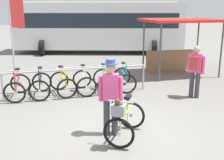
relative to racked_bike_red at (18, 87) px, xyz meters
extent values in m
plane|color=slate|center=(2.53, -2.85, -0.37)|extent=(80.00, 80.00, 0.00)
cylinder|color=#99999E|center=(-0.40, -0.22, 0.06)|extent=(0.06, 0.06, 0.85)
cylinder|color=#99999E|center=(4.13, 0.21, 0.06)|extent=(0.06, 0.06, 0.85)
cylinder|color=#99999E|center=(1.86, 0.00, 0.48)|extent=(4.53, 0.47, 0.05)
torus|color=black|center=(0.02, 0.51, -0.04)|extent=(0.66, 0.11, 0.66)
cylinder|color=#B7B7BC|center=(0.02, 0.51, -0.04)|extent=(0.08, 0.07, 0.08)
torus|color=black|center=(-0.02, -0.51, -0.04)|extent=(0.66, 0.11, 0.66)
cylinder|color=#B7B7BC|center=(-0.02, -0.51, -0.04)|extent=(0.08, 0.07, 0.08)
cube|color=red|center=(0.00, 0.00, 0.19)|extent=(0.08, 0.92, 0.04)
cube|color=red|center=(0.00, -0.05, 0.41)|extent=(0.06, 0.61, 0.04)
cylinder|color=red|center=(0.01, 0.18, 0.24)|extent=(0.03, 0.03, 0.55)
cube|color=black|center=(0.01, 0.18, 0.51)|extent=(0.13, 0.24, 0.06)
cylinder|color=red|center=(-0.02, -0.39, 0.28)|extent=(0.03, 0.03, 0.63)
cylinder|color=#B7B7BC|center=(-0.02, -0.39, 0.59)|extent=(0.52, 0.05, 0.03)
torus|color=black|center=(0.70, 0.58, -0.04)|extent=(0.66, 0.10, 0.66)
cylinder|color=#B7B7BC|center=(0.70, 0.58, -0.04)|extent=(0.08, 0.07, 0.08)
torus|color=black|center=(0.69, -0.44, -0.04)|extent=(0.66, 0.10, 0.66)
cylinder|color=#B7B7BC|center=(0.69, -0.44, -0.04)|extent=(0.08, 0.07, 0.08)
cube|color=black|center=(0.70, 0.07, 0.19)|extent=(0.05, 0.92, 0.04)
cube|color=black|center=(0.70, 0.02, 0.41)|extent=(0.05, 0.61, 0.04)
cylinder|color=black|center=(0.70, 0.25, 0.24)|extent=(0.03, 0.03, 0.55)
cube|color=black|center=(0.70, 0.25, 0.51)|extent=(0.12, 0.24, 0.06)
cylinder|color=black|center=(0.69, -0.32, 0.28)|extent=(0.03, 0.03, 0.63)
cylinder|color=#B7B7BC|center=(0.69, -0.32, 0.59)|extent=(0.52, 0.04, 0.03)
torus|color=black|center=(1.28, 0.63, -0.04)|extent=(0.66, 0.24, 0.66)
cylinder|color=#B7B7BC|center=(1.28, 0.63, -0.04)|extent=(0.09, 0.08, 0.08)
torus|color=black|center=(1.51, -0.36, -0.04)|extent=(0.66, 0.24, 0.66)
cylinder|color=#B7B7BC|center=(1.51, -0.36, -0.04)|extent=(0.09, 0.08, 0.08)
cube|color=yellow|center=(1.39, 0.13, 0.19)|extent=(0.24, 0.90, 0.04)
cube|color=yellow|center=(1.41, 0.08, 0.41)|extent=(0.17, 0.60, 0.04)
cylinder|color=yellow|center=(1.35, 0.31, 0.24)|extent=(0.03, 0.03, 0.55)
cube|color=black|center=(1.35, 0.31, 0.51)|extent=(0.17, 0.26, 0.06)
cylinder|color=yellow|center=(1.48, -0.25, 0.28)|extent=(0.03, 0.03, 0.63)
cylinder|color=#B7B7BC|center=(1.48, -0.25, 0.59)|extent=(0.51, 0.15, 0.03)
torus|color=black|center=(2.06, 0.71, -0.04)|extent=(0.66, 0.10, 0.66)
cylinder|color=#B7B7BC|center=(2.06, 0.71, -0.04)|extent=(0.08, 0.06, 0.08)
torus|color=black|center=(2.12, -0.31, -0.04)|extent=(0.66, 0.10, 0.66)
cylinder|color=#B7B7BC|center=(2.12, -0.31, -0.04)|extent=(0.08, 0.06, 0.08)
cube|color=silver|center=(2.09, 0.20, 0.19)|extent=(0.09, 0.92, 0.04)
cube|color=silver|center=(2.09, 0.15, 0.41)|extent=(0.07, 0.61, 0.04)
cylinder|color=silver|center=(2.08, 0.38, 0.24)|extent=(0.03, 0.03, 0.55)
cube|color=black|center=(2.08, 0.38, 0.51)|extent=(0.13, 0.25, 0.06)
cylinder|color=silver|center=(2.11, -0.19, 0.28)|extent=(0.03, 0.03, 0.63)
cylinder|color=#B7B7BC|center=(2.11, -0.19, 0.59)|extent=(0.52, 0.06, 0.03)
torus|color=black|center=(2.78, 0.77, -0.04)|extent=(0.66, 0.08, 0.66)
cylinder|color=#B7B7BC|center=(2.78, 0.77, -0.04)|extent=(0.08, 0.06, 0.08)
torus|color=black|center=(2.79, -0.25, -0.04)|extent=(0.66, 0.08, 0.66)
cylinder|color=#B7B7BC|center=(2.79, -0.25, -0.04)|extent=(0.08, 0.06, 0.08)
cube|color=#9ED14C|center=(2.79, 0.26, 0.19)|extent=(0.04, 0.92, 0.04)
cube|color=#9ED14C|center=(2.79, 0.21, 0.41)|extent=(0.04, 0.61, 0.04)
cylinder|color=#9ED14C|center=(2.79, 0.45, 0.24)|extent=(0.03, 0.03, 0.55)
cube|color=black|center=(2.79, 0.45, 0.51)|extent=(0.12, 0.24, 0.06)
cylinder|color=#9ED14C|center=(2.79, -0.12, 0.28)|extent=(0.03, 0.03, 0.63)
cylinder|color=#B7B7BC|center=(2.79, -0.12, 0.59)|extent=(0.52, 0.03, 0.03)
torus|color=black|center=(3.51, 0.84, -0.04)|extent=(0.66, 0.10, 0.66)
cylinder|color=#B7B7BC|center=(3.51, 0.84, -0.04)|extent=(0.08, 0.06, 0.08)
torus|color=black|center=(3.46, -0.18, -0.04)|extent=(0.66, 0.10, 0.66)
cylinder|color=#B7B7BC|center=(3.46, -0.18, -0.04)|extent=(0.08, 0.06, 0.08)
cube|color=teal|center=(3.48, 0.33, 0.19)|extent=(0.08, 0.92, 0.04)
cube|color=teal|center=(3.48, 0.28, 0.41)|extent=(0.07, 0.61, 0.04)
cylinder|color=teal|center=(3.49, 0.51, 0.24)|extent=(0.03, 0.03, 0.55)
cube|color=black|center=(3.49, 0.51, 0.51)|extent=(0.13, 0.25, 0.06)
cylinder|color=teal|center=(3.46, -0.06, 0.28)|extent=(0.03, 0.03, 0.63)
cylinder|color=#B7B7BC|center=(3.46, -0.06, 0.59)|extent=(0.52, 0.05, 0.03)
torus|color=black|center=(2.91, -2.85, -0.04)|extent=(0.61, 0.37, 0.66)
cylinder|color=#B7B7BC|center=(2.91, -2.85, -0.04)|extent=(0.10, 0.09, 0.08)
torus|color=black|center=(2.42, -3.74, -0.04)|extent=(0.61, 0.37, 0.66)
cylinder|color=#B7B7BC|center=(2.42, -3.74, -0.04)|extent=(0.10, 0.09, 0.08)
cube|color=#9ED14C|center=(2.66, -3.30, 0.19)|extent=(0.47, 0.82, 0.04)
cube|color=#9ED14C|center=(2.64, -3.34, 0.41)|extent=(0.32, 0.56, 0.04)
cylinder|color=#9ED14C|center=(2.75, -3.13, 0.24)|extent=(0.03, 0.03, 0.55)
cube|color=black|center=(2.75, -3.13, 0.51)|extent=(0.22, 0.27, 0.06)
cylinder|color=#9ED14C|center=(2.48, -3.64, 0.28)|extent=(0.03, 0.03, 0.63)
cylinder|color=#B7B7BC|center=(2.48, -3.64, 0.59)|extent=(0.47, 0.27, 0.03)
cube|color=gray|center=(2.41, -3.76, 0.47)|extent=(0.32, 0.30, 0.22)
ellipsoid|color=#4C3828|center=(2.41, -3.76, 0.57)|extent=(0.23, 0.23, 0.16)
sphere|color=#4C3828|center=(2.37, -3.83, 0.67)|extent=(0.11, 0.11, 0.11)
cylinder|color=#383842|center=(2.29, -3.06, 0.04)|extent=(0.14, 0.14, 0.82)
cylinder|color=#383842|center=(2.47, -3.10, 0.04)|extent=(0.14, 0.14, 0.82)
cube|color=#E54C8C|center=(2.38, -3.08, 0.74)|extent=(0.38, 0.27, 0.58)
cylinder|color=#E54C8C|center=(2.17, -3.02, 0.69)|extent=(0.09, 0.09, 0.55)
cylinder|color=#E54C8C|center=(2.60, -3.11, 0.69)|extent=(0.09, 0.09, 0.55)
sphere|color=tan|center=(2.38, -3.08, 1.16)|extent=(0.22, 0.22, 0.22)
cylinder|color=#334C8C|center=(2.38, -3.08, 1.26)|extent=(0.32, 0.32, 0.02)
cylinder|color=#334C8C|center=(2.38, -3.08, 1.31)|extent=(0.20, 0.20, 0.09)
cylinder|color=#383842|center=(5.38, -0.89, 0.04)|extent=(0.14, 0.14, 0.82)
cylinder|color=#383842|center=(5.51, -1.01, 0.04)|extent=(0.14, 0.14, 0.82)
cube|color=#E54C8C|center=(5.45, -0.95, 0.74)|extent=(0.38, 0.38, 0.58)
cylinder|color=#E54C8C|center=(5.30, -0.78, 0.69)|extent=(0.09, 0.09, 0.55)
cylinder|color=#E54C8C|center=(5.62, -1.09, 0.69)|extent=(0.09, 0.09, 0.55)
sphere|color=tan|center=(5.45, -0.95, 1.16)|extent=(0.22, 0.22, 0.22)
cube|color=#B23333|center=(5.34, -1.07, 0.76)|extent=(0.28, 0.28, 0.40)
cube|color=silver|center=(3.80, 8.52, 1.28)|extent=(10.30, 4.48, 2.70)
cube|color=#19232D|center=(3.80, 8.52, 1.63)|extent=(9.52, 4.34, 0.84)
cube|color=silver|center=(3.80, 8.52, 2.67)|extent=(9.27, 4.03, 0.08)
cylinder|color=black|center=(0.37, 7.96, 0.08)|extent=(0.43, 0.93, 0.90)
cylinder|color=black|center=(0.88, 10.41, 0.08)|extent=(0.43, 0.93, 0.90)
cylinder|color=black|center=(6.73, 6.64, 0.08)|extent=(0.43, 0.93, 0.90)
cylinder|color=black|center=(7.24, 9.08, 0.08)|extent=(0.43, 0.93, 0.90)
cylinder|color=#4C4C51|center=(4.94, 2.89, 0.73)|extent=(0.07, 0.07, 2.20)
cylinder|color=#4C4C51|center=(7.54, 3.03, 0.73)|extent=(0.07, 0.07, 2.20)
cylinder|color=#4C4C51|center=(5.04, 1.09, 0.73)|extent=(0.07, 0.07, 2.20)
cylinder|color=#4C4C51|center=(7.63, 1.23, 0.73)|extent=(0.07, 0.07, 2.20)
cube|color=red|center=(6.29, 2.06, 1.88)|extent=(3.22, 2.46, 0.10)
cube|color=olive|center=(6.25, 2.81, 0.08)|extent=(2.35, 0.43, 0.90)
cylinder|color=#B2B2B7|center=(-0.11, 0.44, 1.23)|extent=(0.05, 0.05, 3.20)
cube|color=red|center=(0.11, 0.44, 2.28)|extent=(0.40, 0.03, 1.00)
camera|label=1|loc=(1.33, -8.77, 2.42)|focal=44.93mm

